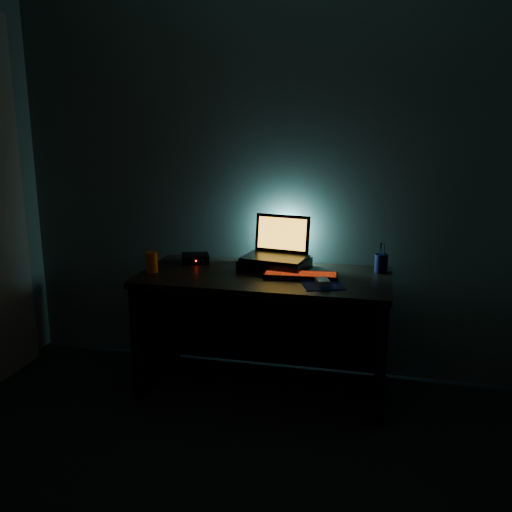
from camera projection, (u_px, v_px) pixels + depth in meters
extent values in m
cube|color=#4D5853|center=(277.00, 184.00, 3.66)|extent=(3.50, 0.00, 2.50)
cube|color=black|center=(264.00, 278.00, 3.43)|extent=(1.50, 0.70, 0.04)
cube|color=black|center=(157.00, 327.00, 3.67)|extent=(0.06, 0.64, 0.71)
cube|color=black|center=(382.00, 346.00, 3.36)|extent=(0.06, 0.64, 0.71)
cube|color=black|center=(275.00, 318.00, 3.83)|extent=(1.38, 0.02, 0.65)
cube|color=black|center=(275.00, 264.00, 3.55)|extent=(0.44, 0.36, 0.06)
cube|color=black|center=(275.00, 258.00, 3.54)|extent=(0.42, 0.32, 0.02)
cube|color=black|center=(282.00, 233.00, 3.63)|extent=(0.36, 0.10, 0.24)
cube|color=orange|center=(282.00, 234.00, 3.62)|extent=(0.32, 0.08, 0.20)
cube|color=black|center=(301.00, 275.00, 3.36)|extent=(0.44, 0.17, 0.02)
cube|color=red|center=(301.00, 273.00, 3.35)|extent=(0.42, 0.15, 0.00)
cube|color=#0C1855|center=(322.00, 285.00, 3.20)|extent=(0.28, 0.26, 0.00)
cube|color=gray|center=(323.00, 282.00, 3.20)|extent=(0.10, 0.13, 0.03)
cylinder|color=black|center=(381.00, 263.00, 3.46)|extent=(0.10, 0.10, 0.11)
cylinder|color=#D2550B|center=(152.00, 262.00, 3.46)|extent=(0.08, 0.08, 0.12)
cube|color=black|center=(195.00, 258.00, 3.69)|extent=(0.21, 0.19, 0.06)
sphere|color=#FF0C07|center=(196.00, 261.00, 3.62)|extent=(0.01, 0.01, 0.01)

